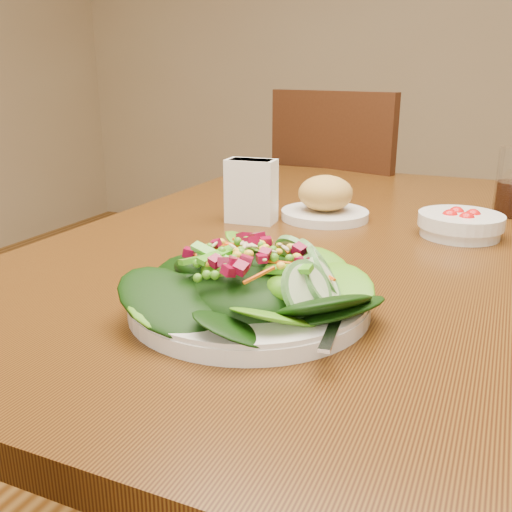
{
  "coord_description": "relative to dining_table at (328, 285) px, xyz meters",
  "views": [
    {
      "loc": [
        0.28,
        -0.97,
        1.03
      ],
      "look_at": [
        0.01,
        -0.36,
        0.81
      ],
      "focal_mm": 40.0,
      "sensor_mm": 36.0,
      "label": 1
    }
  ],
  "objects": [
    {
      "name": "bread_plate",
      "position": [
        -0.04,
        0.1,
        0.14
      ],
      "size": [
        0.17,
        0.17,
        0.09
      ],
      "color": "silver",
      "rests_on": "dining_table"
    },
    {
      "name": "tomato_bowl",
      "position": [
        0.22,
        0.07,
        0.12
      ],
      "size": [
        0.15,
        0.15,
        0.05
      ],
      "color": "silver",
      "rests_on": "dining_table"
    },
    {
      "name": "salad_plate",
      "position": [
        0.02,
        -0.38,
        0.13
      ],
      "size": [
        0.3,
        0.3,
        0.09
      ],
      "rotation": [
        0.0,
        0.0,
        0.03
      ],
      "color": "silver",
      "rests_on": "dining_table"
    },
    {
      "name": "chair_far",
      "position": [
        -0.18,
        0.85,
        -0.13
      ],
      "size": [
        0.57,
        0.57,
        0.98
      ],
      "rotation": [
        0.0,
        0.0,
        2.84
      ],
      "color": "#33190C",
      "rests_on": "ground_plane"
    },
    {
      "name": "napkin_holder",
      "position": [
        -0.17,
        0.02,
        0.17
      ],
      "size": [
        0.1,
        0.06,
        0.12
      ],
      "rotation": [
        0.0,
        0.0,
        0.08
      ],
      "color": "white",
      "rests_on": "dining_table"
    },
    {
      "name": "dining_table",
      "position": [
        0.0,
        0.0,
        0.0
      ],
      "size": [
        0.9,
        1.4,
        0.75
      ],
      "color": "#56340F",
      "rests_on": "ground_plane"
    }
  ]
}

